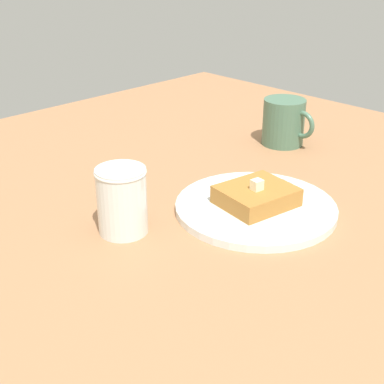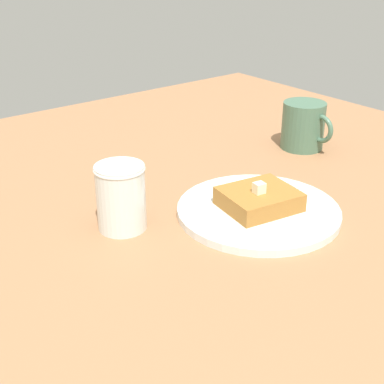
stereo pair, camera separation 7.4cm
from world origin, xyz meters
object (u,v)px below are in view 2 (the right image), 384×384
object	(u,v)px
fork	(256,186)
syrup_jar	(121,200)
plate	(258,210)
coffee_mug	(304,126)

from	to	relation	value
fork	syrup_jar	world-z (taller)	syrup_jar
fork	plate	bearing A→B (deg)	-41.33
fork	coffee_mug	world-z (taller)	coffee_mug
fork	coffee_mug	size ratio (longest dim) A/B	1.25
syrup_jar	coffee_mug	distance (cm)	43.45
syrup_jar	fork	bearing A→B (deg)	80.00
plate	syrup_jar	bearing A→B (deg)	-117.18
plate	fork	size ratio (longest dim) A/B	1.74
plate	coffee_mug	world-z (taller)	coffee_mug
plate	coffee_mug	distance (cm)	29.63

